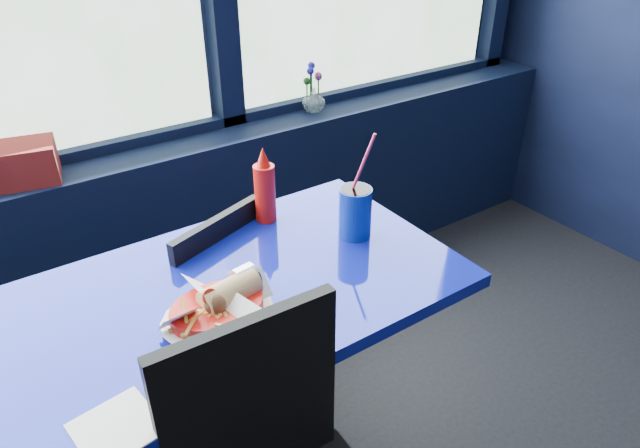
# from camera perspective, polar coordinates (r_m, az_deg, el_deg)

# --- Properties ---
(window_sill) EXTENTS (5.00, 0.26, 0.80)m
(window_sill) POSITION_cam_1_polar(r_m,az_deg,el_deg) (2.36, -24.28, -4.40)
(window_sill) COLOR black
(window_sill) RESTS_ON ground
(near_table) EXTENTS (1.20, 0.70, 0.75)m
(near_table) POSITION_cam_1_polar(r_m,az_deg,el_deg) (1.64, -8.14, -11.23)
(near_table) COLOR black
(near_table) RESTS_ON ground
(chair_near_back) EXTENTS (0.47, 0.47, 0.82)m
(chair_near_back) POSITION_cam_1_polar(r_m,az_deg,el_deg) (1.97, -9.76, -6.73)
(chair_near_back) COLOR black
(chair_near_back) RESTS_ON ground
(flower_vase) EXTENTS (0.12, 0.12, 0.21)m
(flower_vase) POSITION_cam_1_polar(r_m,az_deg,el_deg) (2.52, -0.64, 12.57)
(flower_vase) COLOR silver
(flower_vase) RESTS_ON window_sill
(food_basket) EXTENTS (0.29, 0.29, 0.09)m
(food_basket) POSITION_cam_1_polar(r_m,az_deg,el_deg) (1.41, -10.07, -8.14)
(food_basket) COLOR red
(food_basket) RESTS_ON near_table
(ketchup_bottle) EXTENTS (0.06, 0.06, 0.24)m
(ketchup_bottle) POSITION_cam_1_polar(r_m,az_deg,el_deg) (1.75, -5.54, 3.52)
(ketchup_bottle) COLOR red
(ketchup_bottle) RESTS_ON near_table
(soda_cup) EXTENTS (0.10, 0.10, 0.33)m
(soda_cup) POSITION_cam_1_polar(r_m,az_deg,el_deg) (1.68, 3.53, 1.29)
(soda_cup) COLOR navy
(soda_cup) RESTS_ON near_table
(napkin) EXTENTS (0.17, 0.17, 0.00)m
(napkin) POSITION_cam_1_polar(r_m,az_deg,el_deg) (1.24, -19.68, -18.64)
(napkin) COLOR white
(napkin) RESTS_ON near_table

